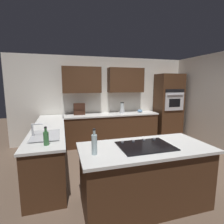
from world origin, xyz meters
TOP-DOWN VIEW (x-y plane):
  - ground_plane at (0.00, 0.00)m, footprint 14.00×14.00m
  - wall_back at (0.07, -2.04)m, footprint 6.00×0.44m
  - wall_left at (-2.45, -0.30)m, footprint 0.10×4.00m
  - lower_cabinets_back at (0.10, -1.72)m, footprint 2.80×0.60m
  - countertop_back at (0.10, -1.72)m, footprint 2.84×0.64m
  - lower_cabinets_side at (1.82, -0.55)m, footprint 0.60×2.90m
  - countertop_side at (1.82, -0.55)m, footprint 0.64×2.94m
  - island_base at (0.40, 1.11)m, footprint 1.81×0.82m
  - island_top at (0.40, 1.11)m, footprint 1.89×0.90m
  - wall_oven at (-1.85, -1.72)m, footprint 0.80×0.66m
  - sink_unit at (1.83, 0.18)m, footprint 0.46×0.70m
  - cooktop at (0.40, 1.10)m, footprint 0.76×0.56m
  - blender at (-0.25, -1.76)m, footprint 0.15×0.15m
  - mixing_bowl at (-0.85, -1.76)m, footprint 0.16×0.16m
  - spice_rack at (1.05, -1.80)m, footprint 0.32×0.11m
  - dish_soap_bottle at (1.77, 0.66)m, footprint 0.08×0.08m
  - oil_bottle at (1.16, 1.19)m, footprint 0.07×0.07m

SIDE VIEW (x-z plane):
  - ground_plane at x=0.00m, z-range 0.00..0.00m
  - lower_cabinets_back at x=0.10m, z-range 0.00..0.86m
  - lower_cabinets_side at x=1.82m, z-range 0.00..0.86m
  - island_base at x=0.40m, z-range 0.00..0.86m
  - countertop_back at x=0.10m, z-range 0.86..0.90m
  - countertop_side at x=1.82m, z-range 0.86..0.90m
  - island_top at x=0.40m, z-range 0.86..0.90m
  - cooktop at x=0.40m, z-range 0.89..0.92m
  - sink_unit at x=1.83m, z-range 0.80..1.03m
  - mixing_bowl at x=-0.85m, z-range 0.90..0.99m
  - dish_soap_bottle at x=1.77m, z-range 0.87..1.15m
  - oil_bottle at x=1.16m, z-range 0.87..1.21m
  - blender at x=-0.25m, z-range 0.88..1.21m
  - wall_oven at x=-1.85m, z-range 0.00..2.11m
  - spice_rack at x=1.05m, z-range 0.90..1.24m
  - wall_left at x=-2.45m, z-range 0.00..2.60m
  - wall_back at x=0.07m, z-range 0.16..2.76m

